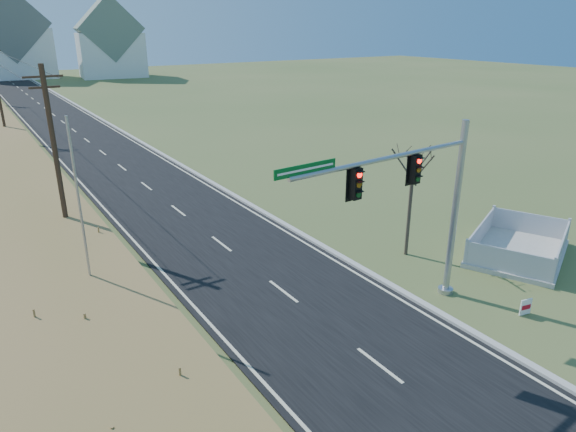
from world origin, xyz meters
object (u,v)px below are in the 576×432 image
at_px(fence_enclosure, 518,250).
at_px(open_sign, 526,307).
at_px(flagpole, 84,234).
at_px(traffic_signal_mast, 427,201).
at_px(bare_tree, 414,163).

relative_size(fence_enclosure, open_sign, 10.43).
bearing_deg(fence_enclosure, flagpole, 136.24).
bearing_deg(traffic_signal_mast, bare_tree, 45.42).
xyz_separation_m(traffic_signal_mast, fence_enclosure, (7.82, 0.80, -4.23)).
distance_m(traffic_signal_mast, open_sign, 5.86).
relative_size(traffic_signal_mast, fence_enclosure, 1.32).
height_order(fence_enclosure, open_sign, fence_enclosure).
height_order(open_sign, bare_tree, bare_tree).
bearing_deg(traffic_signal_mast, open_sign, -46.57).
relative_size(open_sign, flagpole, 0.09).
distance_m(traffic_signal_mast, bare_tree, 5.07).
relative_size(flagpole, bare_tree, 1.33).
bearing_deg(open_sign, bare_tree, 99.56).
relative_size(traffic_signal_mast, bare_tree, 1.60).
xyz_separation_m(fence_enclosure, bare_tree, (-4.56, 3.08, 4.38)).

